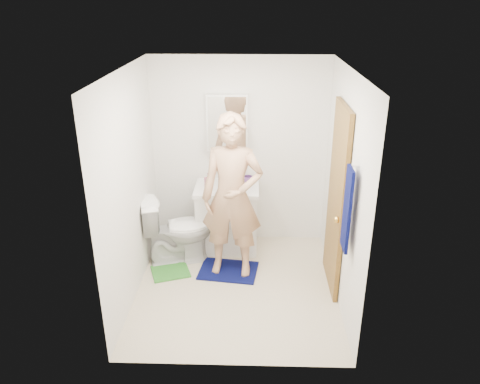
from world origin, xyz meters
The scene contains 22 objects.
floor centered at (0.00, 0.00, -0.01)m, with size 2.20×2.40×0.02m, color beige.
ceiling centered at (0.00, 0.00, 2.41)m, with size 2.20×2.40×0.02m, color white.
wall_back centered at (0.00, 1.21, 1.20)m, with size 2.20×0.02×2.40m, color silver.
wall_front centered at (0.00, -1.21, 1.20)m, with size 2.20×0.02×2.40m, color silver.
wall_left centered at (-1.11, 0.00, 1.20)m, with size 0.02×2.40×2.40m, color silver.
wall_right centered at (1.11, 0.00, 1.20)m, with size 0.02×2.40×2.40m, color silver.
vanity_cabinet centered at (-0.15, 0.91, 0.40)m, with size 0.75×0.55×0.80m, color white.
countertop centered at (-0.15, 0.91, 0.83)m, with size 0.79×0.59×0.05m, color white.
sink_basin centered at (-0.15, 0.91, 0.84)m, with size 0.40×0.40×0.03m, color white.
faucet centered at (-0.15, 1.09, 0.91)m, with size 0.03×0.03×0.12m, color silver.
medicine_cabinet centered at (-0.15, 1.14, 1.60)m, with size 0.50×0.12×0.70m, color white.
mirror_panel centered at (-0.15, 1.08, 1.60)m, with size 0.46×0.01×0.66m, color white.
door centered at (1.07, 0.15, 1.02)m, with size 0.05×0.80×2.05m, color olive.
door_knob centered at (1.03, -0.17, 0.95)m, with size 0.07×0.07×0.07m, color gold.
towel centered at (1.03, -0.57, 1.25)m, with size 0.03×0.24×0.80m, color #070C45.
towel_hook centered at (1.07, -0.57, 1.67)m, with size 0.02×0.02×0.06m, color silver.
toilet centered at (-0.73, 0.58, 0.42)m, with size 0.47×0.82×0.84m, color white.
bath_mat centered at (-0.11, 0.32, 0.01)m, with size 0.67×0.48×0.02m, color #070C45.
green_rug centered at (-0.79, 0.28, 0.01)m, with size 0.43×0.36×0.02m, color #35872D.
soap_dispenser centered at (-0.37, 0.88, 0.94)m, with size 0.08×0.09×0.19m, color #B35368.
toothbrush_cup centered at (0.11, 1.04, 0.90)m, with size 0.12×0.12×0.10m, color #6B3F8B.
man centered at (-0.06, 0.32, 0.97)m, with size 0.69×0.45×1.89m, color tan.
Camera 1 is at (0.18, -4.42, 3.05)m, focal length 35.00 mm.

